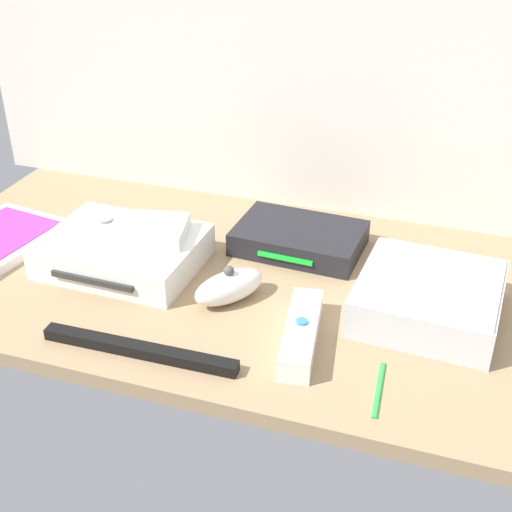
{
  "coord_description": "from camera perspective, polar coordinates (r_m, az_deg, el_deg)",
  "views": [
    {
      "loc": [
        24.89,
        -75.02,
        50.65
      ],
      "look_at": [
        0.0,
        0.0,
        4.0
      ],
      "focal_mm": 48.69,
      "sensor_mm": 36.0,
      "label": 1
    }
  ],
  "objects": [
    {
      "name": "stylus_pen",
      "position": [
        0.77,
        10.08,
        -10.62
      ],
      "size": [
        1.26,
        9.03,
        0.7
      ],
      "primitive_type": "cylinder",
      "rotation": [
        0.0,
        1.57,
        1.63
      ],
      "color": "green",
      "rests_on": "ground_plane"
    },
    {
      "name": "mini_computer",
      "position": [
        0.89,
        14.0,
        -3.33
      ],
      "size": [
        18.1,
        18.1,
        5.3
      ],
      "rotation": [
        0.0,
        0.0,
        -0.07
      ],
      "color": "silver",
      "rests_on": "ground_plane"
    },
    {
      "name": "sensor_bar",
      "position": [
        0.82,
        -9.58,
        -7.59
      ],
      "size": [
        24.03,
        2.18,
        1.4
      ],
      "primitive_type": "cube",
      "rotation": [
        0.0,
        0.0,
        0.02
      ],
      "color": "black",
      "rests_on": "ground_plane"
    },
    {
      "name": "back_wall",
      "position": [
        1.04,
        4.54,
        20.17
      ],
      "size": [
        110.0,
        1.2,
        64.0
      ],
      "primitive_type": "cube",
      "color": "silver",
      "rests_on": "ground"
    },
    {
      "name": "ground_plane",
      "position": [
        0.94,
        0.0,
        -2.61
      ],
      "size": [
        100.0,
        48.0,
        2.0
      ],
      "primitive_type": "cube",
      "color": "#9E7F5B",
      "rests_on": "ground"
    },
    {
      "name": "remote_wand",
      "position": [
        0.82,
        3.75,
        -6.35
      ],
      "size": [
        5.67,
        15.16,
        3.4
      ],
      "rotation": [
        0.0,
        0.0,
        0.14
      ],
      "color": "white",
      "rests_on": "ground_plane"
    },
    {
      "name": "network_router",
      "position": [
        1.01,
        3.56,
        1.47
      ],
      "size": [
        18.65,
        13.12,
        3.4
      ],
      "rotation": [
        0.0,
        0.0,
        -0.06
      ],
      "color": "black",
      "rests_on": "ground_plane"
    },
    {
      "name": "game_console",
      "position": [
        0.98,
        -10.86,
        0.39
      ],
      "size": [
        21.43,
        16.95,
        4.4
      ],
      "rotation": [
        0.0,
        0.0,
        -0.03
      ],
      "color": "white",
      "rests_on": "ground_plane"
    },
    {
      "name": "remote_classic_pad",
      "position": [
        0.97,
        -10.04,
        2.2
      ],
      "size": [
        15.73,
        10.78,
        2.4
      ],
      "rotation": [
        0.0,
        0.0,
        0.21
      ],
      "color": "white",
      "rests_on": "game_console"
    },
    {
      "name": "remote_nunchuk",
      "position": [
        0.89,
        -2.22,
        -2.53
      ],
      "size": [
        9.52,
        10.64,
        5.1
      ],
      "rotation": [
        0.0,
        0.0,
        -0.64
      ],
      "color": "white",
      "rests_on": "ground_plane"
    }
  ]
}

